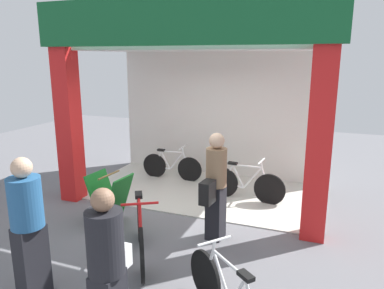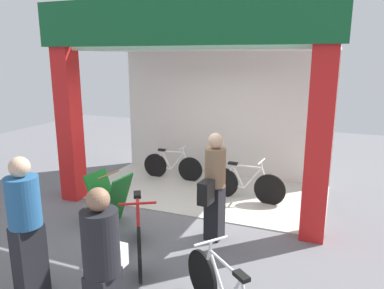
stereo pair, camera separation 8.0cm
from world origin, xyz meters
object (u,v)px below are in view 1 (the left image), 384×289
at_px(bicycle_inside_1, 172,166).
at_px(bicycle_inside_0, 246,184).
at_px(bicycle_parked_0, 140,232).
at_px(pedestrian_1, 215,186).
at_px(pedestrian_2, 28,227).
at_px(pedestrian_3, 107,269).
at_px(sandwich_board_sign, 110,199).

bearing_deg(bicycle_inside_1, bicycle_inside_0, -19.11).
xyz_separation_m(bicycle_parked_0, pedestrian_1, (0.79, 0.91, 0.48)).
bearing_deg(pedestrian_2, pedestrian_3, -15.08).
bearing_deg(pedestrian_1, bicycle_inside_0, 87.10).
height_order(bicycle_inside_0, bicycle_inside_1, bicycle_inside_0).
relative_size(sandwich_board_sign, pedestrian_1, 0.53).
xyz_separation_m(bicycle_parked_0, pedestrian_3, (0.52, -1.55, 0.46)).
height_order(bicycle_inside_0, pedestrian_1, pedestrian_1).
bearing_deg(sandwich_board_sign, pedestrian_3, -56.90).
relative_size(pedestrian_2, pedestrian_3, 1.04).
height_order(pedestrian_2, pedestrian_3, pedestrian_2).
bearing_deg(sandwich_board_sign, pedestrian_2, -82.83).
distance_m(pedestrian_2, pedestrian_3, 1.32).
bearing_deg(pedestrian_2, sandwich_board_sign, 97.17).
xyz_separation_m(bicycle_inside_1, sandwich_board_sign, (-0.01, -2.46, 0.12)).
bearing_deg(bicycle_inside_1, bicycle_parked_0, -73.11).
height_order(bicycle_inside_1, pedestrian_3, pedestrian_3).
bearing_deg(bicycle_inside_0, pedestrian_3, -94.90).
xyz_separation_m(bicycle_inside_0, pedestrian_2, (-1.63, -3.81, 0.55)).
height_order(bicycle_inside_1, pedestrian_2, pedestrian_2).
bearing_deg(pedestrian_1, pedestrian_2, -126.17).
relative_size(bicycle_parked_0, pedestrian_1, 0.91).
height_order(sandwich_board_sign, pedestrian_2, pedestrian_2).
bearing_deg(sandwich_board_sign, pedestrian_1, 3.68).
distance_m(bicycle_inside_0, bicycle_inside_1, 1.98).
bearing_deg(bicycle_parked_0, pedestrian_3, -71.34).
height_order(bicycle_inside_0, bicycle_parked_0, bicycle_parked_0).
xyz_separation_m(bicycle_inside_1, pedestrian_3, (1.51, -4.80, 0.53)).
relative_size(bicycle_inside_0, pedestrian_1, 0.92).
relative_size(bicycle_inside_1, pedestrian_1, 0.86).
xyz_separation_m(pedestrian_2, pedestrian_3, (1.27, -0.34, -0.04)).
xyz_separation_m(bicycle_inside_0, pedestrian_1, (-0.09, -1.70, 0.52)).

